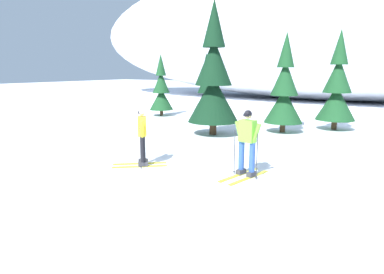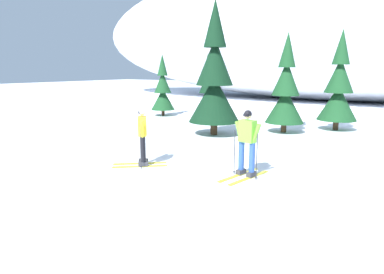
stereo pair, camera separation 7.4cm
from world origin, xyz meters
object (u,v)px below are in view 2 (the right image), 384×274
at_px(pine_tree_far_left, 163,90).
at_px(pine_tree_center, 215,80).
at_px(skier_yellow_jacket, 142,136).
at_px(pine_tree_center_right, 286,91).
at_px(pine_tree_center_left, 208,90).
at_px(skier_lime_jacket, 247,142).
at_px(pine_tree_far_right, 339,89).

relative_size(pine_tree_far_left, pine_tree_center, 0.65).
height_order(skier_yellow_jacket, pine_tree_far_left, pine_tree_far_left).
bearing_deg(pine_tree_far_left, pine_tree_center_right, -10.08).
distance_m(skier_yellow_jacket, pine_tree_center, 5.55).
bearing_deg(pine_tree_center, pine_tree_center_left, 123.59).
relative_size(skier_yellow_jacket, pine_tree_center_left, 0.46).
distance_m(pine_tree_center_left, pine_tree_center, 5.80).
relative_size(pine_tree_far_left, pine_tree_center_right, 0.84).
bearing_deg(skier_lime_jacket, pine_tree_center_right, 100.79).
bearing_deg(skier_yellow_jacket, pine_tree_center_left, 110.81).
xyz_separation_m(skier_yellow_jacket, pine_tree_center_right, (1.66, 7.50, 0.93)).
relative_size(skier_yellow_jacket, pine_tree_far_right, 0.37).
relative_size(skier_yellow_jacket, pine_tree_far_left, 0.47).
bearing_deg(skier_yellow_jacket, pine_tree_center, 97.09).
bearing_deg(skier_lime_jacket, skier_yellow_jacket, -166.57).
xyz_separation_m(skier_lime_jacket, skier_yellow_jacket, (-2.96, -0.71, -0.04)).
distance_m(skier_lime_jacket, pine_tree_center_left, 11.61).
distance_m(skier_yellow_jacket, pine_tree_center_left, 10.83).
xyz_separation_m(skier_lime_jacket, pine_tree_center_right, (-1.29, 6.79, 0.89)).
bearing_deg(pine_tree_far_left, skier_lime_jacket, -41.72).
bearing_deg(pine_tree_far_left, skier_yellow_jacket, -54.98).
relative_size(skier_lime_jacket, pine_tree_center, 0.31).
height_order(skier_yellow_jacket, pine_tree_center, pine_tree_center).
bearing_deg(pine_tree_center, skier_yellow_jacket, -82.91).
bearing_deg(pine_tree_far_left, pine_tree_center_left, 26.51).
distance_m(pine_tree_center_left, pine_tree_far_right, 7.33).
bearing_deg(pine_tree_far_right, skier_lime_jacket, -93.29).
height_order(skier_lime_jacket, skier_yellow_jacket, skier_lime_jacket).
xyz_separation_m(skier_yellow_jacket, pine_tree_center, (-0.66, 5.32, 1.45)).
xyz_separation_m(pine_tree_far_left, pine_tree_center, (5.58, -3.59, 0.81)).
height_order(skier_lime_jacket, pine_tree_center_left, pine_tree_center_left).
distance_m(skier_yellow_jacket, pine_tree_far_right, 10.13).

